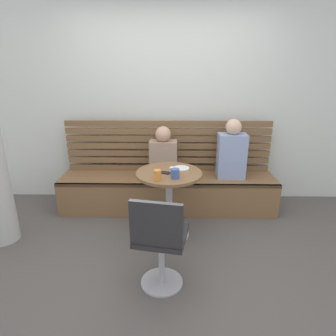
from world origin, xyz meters
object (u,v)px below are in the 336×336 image
(cafe_table, at_px, (169,192))
(plate_small, at_px, (181,168))
(booth_bench, at_px, (168,193))
(cup_mug_blue, at_px, (175,174))
(cup_tumbler_orange, at_px, (158,175))
(person_adult, at_px, (232,152))
(white_chair, at_px, (160,240))
(person_child_left, at_px, (163,155))
(phone_on_table, at_px, (163,173))
(cup_espresso_small, at_px, (172,170))

(cafe_table, height_order, plate_small, plate_small)
(booth_bench, distance_m, cup_mug_blue, 0.99)
(cup_tumbler_orange, xyz_separation_m, plate_small, (0.23, 0.32, -0.04))
(booth_bench, height_order, person_adult, person_adult)
(white_chair, bearing_deg, booth_bench, 88.49)
(booth_bench, relative_size, plate_small, 15.88)
(person_child_left, xyz_separation_m, cup_mug_blue, (0.14, -0.84, 0.07))
(person_child_left, relative_size, cup_mug_blue, 6.72)
(white_chair, distance_m, phone_on_table, 0.84)
(white_chair, height_order, person_child_left, person_child_left)
(cafe_table, xyz_separation_m, phone_on_table, (-0.06, -0.02, 0.23))
(person_adult, height_order, cup_mug_blue, person_adult)
(cup_espresso_small, xyz_separation_m, phone_on_table, (-0.09, -0.02, -0.02))
(phone_on_table, bearing_deg, plate_small, -40.32)
(cafe_table, bearing_deg, cup_espresso_small, -2.79)
(cafe_table, relative_size, cup_espresso_small, 13.21)
(white_chair, distance_m, person_adult, 1.71)
(person_child_left, bearing_deg, phone_on_table, -87.92)
(cafe_table, relative_size, cup_tumbler_orange, 7.40)
(person_child_left, distance_m, cup_mug_blue, 0.85)
(cup_espresso_small, bearing_deg, cafe_table, 177.21)
(person_adult, relative_size, person_child_left, 1.15)
(phone_on_table, bearing_deg, cup_mug_blue, -126.32)
(cafe_table, xyz_separation_m, cup_tumbler_orange, (-0.11, -0.22, 0.27))
(booth_bench, relative_size, cup_espresso_small, 48.21)
(booth_bench, distance_m, cup_espresso_small, 0.84)
(cup_tumbler_orange, bearing_deg, phone_on_table, 75.64)
(person_child_left, xyz_separation_m, phone_on_table, (0.03, -0.69, 0.02))
(cafe_table, distance_m, white_chair, 0.82)
(cafe_table, xyz_separation_m, person_adult, (0.76, 0.65, 0.25))
(booth_bench, bearing_deg, cup_mug_blue, -84.03)
(cafe_table, height_order, person_child_left, person_child_left)
(plate_small, bearing_deg, person_child_left, 110.34)
(person_child_left, relative_size, phone_on_table, 4.56)
(white_chair, bearing_deg, person_child_left, 90.73)
(person_adult, xyz_separation_m, cup_espresso_small, (-0.73, -0.65, -0.00))
(white_chair, height_order, phone_on_table, white_chair)
(person_adult, relative_size, cup_mug_blue, 7.71)
(cafe_table, relative_size, plate_small, 4.35)
(person_adult, relative_size, plate_small, 4.31)
(white_chair, bearing_deg, cup_tumbler_orange, 94.13)
(cup_tumbler_orange, xyz_separation_m, phone_on_table, (0.05, 0.19, -0.05))
(white_chair, xyz_separation_m, person_adult, (0.82, 1.46, 0.30))
(person_adult, height_order, cup_espresso_small, person_adult)
(cup_mug_blue, bearing_deg, white_chair, -100.71)
(white_chair, relative_size, person_adult, 1.16)
(person_adult, bearing_deg, cafe_table, -139.41)
(cup_tumbler_orange, bearing_deg, cup_espresso_small, 56.89)
(person_child_left, bearing_deg, cup_espresso_small, -80.26)
(white_chair, bearing_deg, cup_mug_blue, 79.29)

